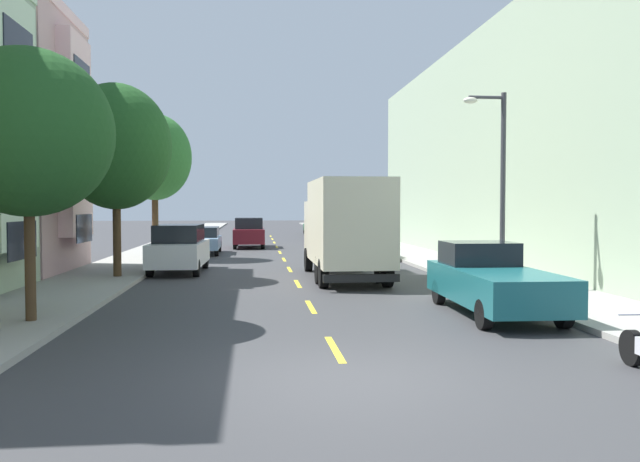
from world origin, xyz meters
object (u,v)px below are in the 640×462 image
parked_pickup_black (327,229)px  street_lamp (498,174)px  parked_suv_white (179,248)px  street_tree_nearest (28,133)px  parked_sedan_champagne (367,244)px  parked_wagon_sky (204,240)px  parked_wagon_forest (314,226)px  moving_burgundy_sedan (249,232)px  delivery_box_truck (345,225)px  street_tree_third (155,157)px  street_tree_second (116,147)px  parked_pickup_teal (492,280)px

parked_pickup_black → street_lamp: bearing=-87.0°
parked_suv_white → street_tree_nearest: bearing=-99.6°
parked_sedan_champagne → parked_wagon_sky: parked_wagon_sky is taller
parked_wagon_forest → moving_burgundy_sedan: bearing=-107.6°
street_tree_nearest → parked_pickup_black: size_ratio=1.12×
street_tree_nearest → delivery_box_truck: (8.20, 8.20, -2.27)m
street_tree_third → street_lamp: size_ratio=1.19×
parked_wagon_sky → parked_pickup_black: bearing=58.5°
parked_sedan_champagne → street_tree_nearest: bearing=-121.7°
street_tree_third → parked_wagon_sky: size_ratio=1.51×
delivery_box_truck → parked_sedan_champagne: bearing=74.8°
moving_burgundy_sedan → parked_suv_white: bearing=-100.0°
street_tree_nearest → street_lamp: street_tree_nearest is taller
parked_wagon_sky → moving_burgundy_sedan: 5.77m
parked_suv_white → parked_sedan_champagne: (8.73, 5.88, -0.24)m
street_tree_third → moving_burgundy_sedan: street_tree_third is taller
street_tree_second → moving_burgundy_sedan: bearing=75.4°
street_lamp → moving_burgundy_sedan: (-7.73, 22.38, -2.67)m
street_tree_nearest → street_tree_third: size_ratio=0.84×
street_tree_nearest → parked_suv_white: size_ratio=1.23×
street_tree_second → delivery_box_truck: (8.20, -0.73, -2.80)m
delivery_box_truck → parked_pickup_teal: bearing=-71.3°
street_tree_third → delivery_box_truck: bearing=-49.7°
moving_burgundy_sedan → street_tree_third: bearing=-117.7°
parked_sedan_champagne → parked_wagon_forest: 28.33m
street_lamp → parked_sedan_champagne: street_lamp is taller
parked_suv_white → parked_wagon_forest: 35.30m
street_tree_third → parked_wagon_sky: street_tree_third is taller
parked_suv_white → parked_pickup_black: bearing=70.0°
parked_pickup_black → moving_burgundy_sedan: 10.76m
moving_burgundy_sedan → parked_pickup_black: bearing=55.4°
street_lamp → parked_pickup_teal: bearing=-113.2°
delivery_box_truck → parked_pickup_black: bearing=84.7°
parked_pickup_teal → street_lamp: bearing=66.8°
parked_wagon_sky → street_tree_third: bearing=-120.7°
street_tree_second → parked_wagon_forest: size_ratio=1.46×
parked_wagon_sky → parked_pickup_teal: bearing=-67.4°
parked_sedan_champagne → moving_burgundy_sedan: (-6.05, 9.37, 0.24)m
parked_pickup_teal → parked_sedan_champagne: bearing=90.4°
delivery_box_truck → parked_sedan_champagne: (2.45, 9.04, -1.25)m
street_tree_second → parked_sedan_champagne: street_tree_second is taller
street_tree_nearest → parked_pickup_black: (10.71, 35.47, -3.44)m
parked_wagon_forest → delivery_box_truck: bearing=-93.7°
parked_wagon_forest → parked_pickup_black: parked_pickup_black is taller
street_tree_nearest → parked_sedan_champagne: bearing=58.3°
street_lamp → parked_pickup_black: 31.41m
street_tree_nearest → street_tree_second: 8.95m
street_lamp → parked_wagon_forest: (-1.71, 41.34, -2.85)m
street_tree_second → moving_burgundy_sedan: size_ratio=1.44×
street_tree_second → parked_wagon_forest: (10.62, 36.64, -3.99)m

